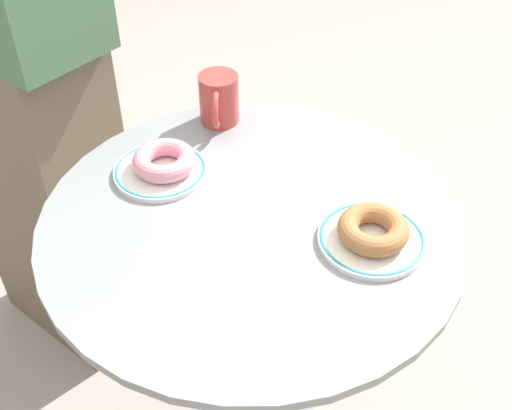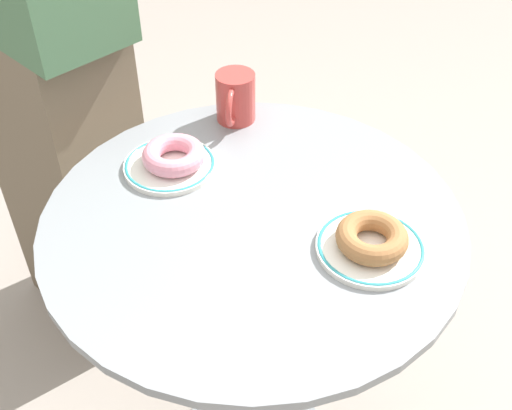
# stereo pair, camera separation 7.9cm
# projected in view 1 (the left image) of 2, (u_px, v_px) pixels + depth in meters

# --- Properties ---
(cafe_table) EXTENTS (0.72, 0.72, 0.75)m
(cafe_table) POSITION_uv_depth(u_px,v_px,m) (251.00, 296.00, 1.22)
(cafe_table) COLOR gray
(cafe_table) RESTS_ON ground
(plate_left) EXTENTS (0.17, 0.17, 0.01)m
(plate_left) POSITION_uv_depth(u_px,v_px,m) (160.00, 171.00, 1.16)
(plate_left) COLOR white
(plate_left) RESTS_ON cafe_table
(plate_right) EXTENTS (0.18, 0.18, 0.01)m
(plate_right) POSITION_uv_depth(u_px,v_px,m) (371.00, 239.00, 1.03)
(plate_right) COLOR white
(plate_right) RESTS_ON cafe_table
(donut_pink_frosted) EXTENTS (0.14, 0.14, 0.03)m
(donut_pink_frosted) POSITION_uv_depth(u_px,v_px,m) (164.00, 160.00, 1.15)
(donut_pink_frosted) COLOR pink
(donut_pink_frosted) RESTS_ON plate_left
(donut_cinnamon) EXTENTS (0.13, 0.13, 0.03)m
(donut_cinnamon) POSITION_uv_depth(u_px,v_px,m) (373.00, 229.00, 1.01)
(donut_cinnamon) COLOR #A36B3D
(donut_cinnamon) RESTS_ON plate_right
(coffee_mug) EXTENTS (0.08, 0.12, 0.10)m
(coffee_mug) POSITION_uv_depth(u_px,v_px,m) (219.00, 100.00, 1.26)
(coffee_mug) COLOR #B73D38
(coffee_mug) RESTS_ON cafe_table
(person_figure) EXTENTS (0.49, 0.30, 1.68)m
(person_figure) POSITION_uv_depth(u_px,v_px,m) (11.00, 60.00, 1.33)
(person_figure) COLOR brown
(person_figure) RESTS_ON ground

